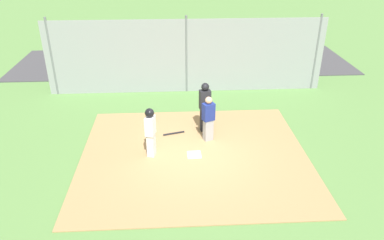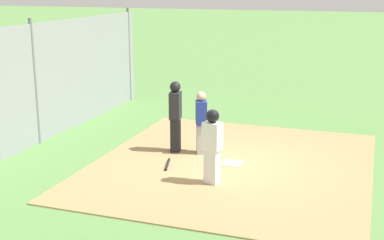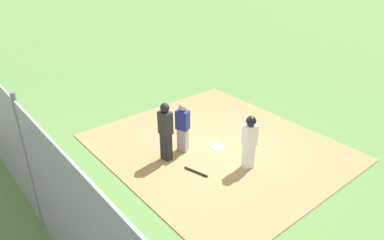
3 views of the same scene
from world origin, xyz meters
name	(u,v)px [view 3 (image 3 of 3)]	position (x,y,z in m)	size (l,w,h in m)	color
ground_plane	(217,148)	(0.00, 0.00, 0.00)	(140.00, 140.00, 0.00)	#5B8947
dirt_infield	(217,147)	(0.00, 0.00, 0.01)	(7.20, 6.40, 0.03)	#A88456
home_plate	(217,146)	(0.00, 0.00, 0.04)	(0.44, 0.44, 0.02)	white
catcher	(183,127)	(-0.53, -0.96, 0.86)	(0.45, 0.39, 1.59)	#9E9EA3
umpire	(166,130)	(-0.47, -1.63, 0.99)	(0.42, 0.32, 1.81)	black
runner	(250,139)	(1.36, -0.09, 0.96)	(0.35, 0.43, 1.64)	silver
baseball_bat	(196,172)	(0.63, -1.41, 0.06)	(0.06, 0.06, 0.77)	black
backstop_fence	(31,169)	(0.00, -5.42, 1.60)	(12.00, 0.10, 3.35)	#93999E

